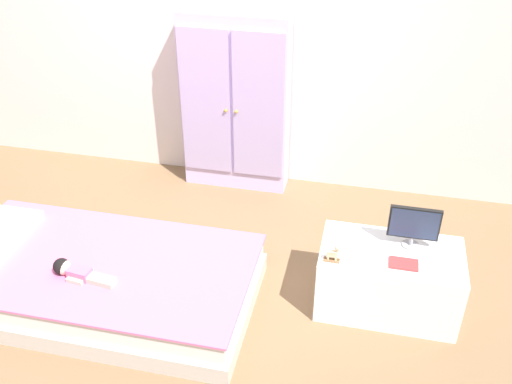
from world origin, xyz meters
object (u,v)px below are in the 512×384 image
object	(u,v)px
wardrobe	(235,104)
tv_monitor	(414,225)
doll	(73,271)
tv_stand	(388,279)
rocking_horse_toy	(334,254)
book_red	(404,264)
bed	(103,280)

from	to	relation	value
wardrobe	tv_monitor	xyz separation A→B (m)	(1.32, -1.11, -0.13)
doll	tv_stand	xyz separation A→B (m)	(1.77, 0.44, -0.11)
doll	tv_stand	distance (m)	1.83
rocking_horse_toy	book_red	xyz separation A→B (m)	(0.38, 0.05, -0.04)
doll	wardrobe	bearing A→B (deg)	71.33
wardrobe	rocking_horse_toy	world-z (taller)	wardrobe
bed	book_red	world-z (taller)	book_red
wardrobe	tv_monitor	world-z (taller)	wardrobe
wardrobe	tv_stand	world-z (taller)	wardrobe
tv_stand	book_red	bearing A→B (deg)	-59.52
wardrobe	bed	bearing A→B (deg)	-107.18
rocking_horse_toy	book_red	distance (m)	0.39
tv_monitor	book_red	xyz separation A→B (m)	(-0.04, -0.18, -0.14)
bed	tv_monitor	xyz separation A→B (m)	(1.78, 0.38, 0.43)
doll	tv_stand	bearing A→B (deg)	14.04
doll	wardrobe	world-z (taller)	wardrobe
bed	doll	distance (m)	0.24
tv_monitor	wardrobe	bearing A→B (deg)	139.93
bed	doll	xyz separation A→B (m)	(-0.09, -0.14, 0.18)
bed	tv_monitor	bearing A→B (deg)	12.07
tv_stand	tv_monitor	bearing A→B (deg)	38.80
book_red	doll	bearing A→B (deg)	-169.50
bed	wardrobe	xyz separation A→B (m)	(0.46, 1.49, 0.55)
bed	tv_stand	distance (m)	1.71
tv_monitor	rocking_horse_toy	distance (m)	0.49
tv_monitor	book_red	distance (m)	0.23
bed	book_red	xyz separation A→B (m)	(1.74, 0.20, 0.28)
wardrobe	rocking_horse_toy	distance (m)	1.63
bed	tv_stand	bearing A→B (deg)	10.19
doll	rocking_horse_toy	bearing A→B (deg)	11.24
bed	rocking_horse_toy	size ratio (longest dim) A/B	16.62
tv_stand	rocking_horse_toy	world-z (taller)	rocking_horse_toy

